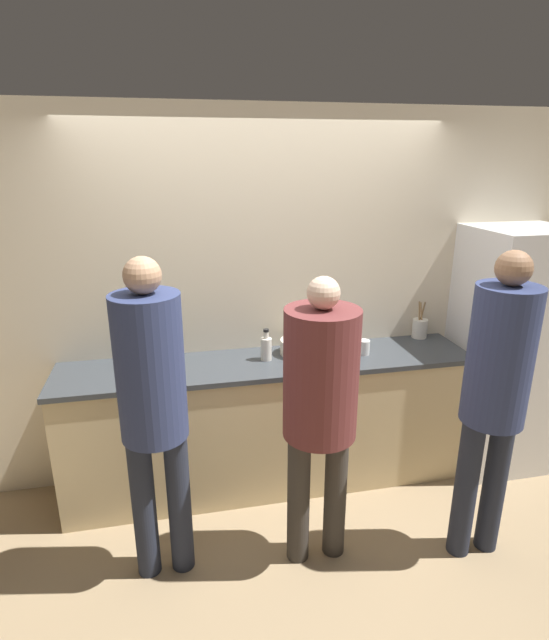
# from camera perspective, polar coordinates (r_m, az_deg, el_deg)

# --- Properties ---
(ground_plane) EXTENTS (14.00, 14.00, 0.00)m
(ground_plane) POSITION_cam_1_polar(r_m,az_deg,el_deg) (3.62, 0.46, -20.71)
(ground_plane) COLOR #9E8460
(wall_back) EXTENTS (5.20, 0.06, 2.60)m
(wall_back) POSITION_cam_1_polar(r_m,az_deg,el_deg) (3.54, -1.60, 2.29)
(wall_back) COLOR beige
(wall_back) RESTS_ON ground_plane
(counter) EXTENTS (2.81, 0.59, 0.96)m
(counter) POSITION_cam_1_polar(r_m,az_deg,el_deg) (3.61, -0.66, -11.56)
(counter) COLOR beige
(counter) RESTS_ON ground_plane
(refrigerator) EXTENTS (0.70, 0.67, 1.81)m
(refrigerator) POSITION_cam_1_polar(r_m,az_deg,el_deg) (4.10, 25.22, -3.11)
(refrigerator) COLOR white
(refrigerator) RESTS_ON ground_plane
(person_left) EXTENTS (0.35, 0.35, 1.83)m
(person_left) POSITION_cam_1_polar(r_m,az_deg,el_deg) (2.66, -13.75, -8.64)
(person_left) COLOR #232838
(person_left) RESTS_ON ground_plane
(person_center) EXTENTS (0.40, 0.40, 1.71)m
(person_center) POSITION_cam_1_polar(r_m,az_deg,el_deg) (2.72, 5.25, -8.63)
(person_center) COLOR #38332D
(person_center) RESTS_ON ground_plane
(person_right) EXTENTS (0.34, 0.34, 1.83)m
(person_right) POSITION_cam_1_polar(r_m,az_deg,el_deg) (2.98, 23.95, -6.86)
(person_right) COLOR #232838
(person_right) RESTS_ON ground_plane
(fruit_bowl) EXTENTS (0.26, 0.26, 0.14)m
(fruit_bowl) POSITION_cam_1_polar(r_m,az_deg,el_deg) (3.49, 2.84, -3.02)
(fruit_bowl) COLOR beige
(fruit_bowl) RESTS_ON counter
(utensil_crock) EXTENTS (0.11, 0.11, 0.28)m
(utensil_crock) POSITION_cam_1_polar(r_m,az_deg,el_deg) (3.94, 16.26, -0.86)
(utensil_crock) COLOR silver
(utensil_crock) RESTS_ON counter
(bottle_amber) EXTENTS (0.08, 0.08, 0.18)m
(bottle_amber) POSITION_cam_1_polar(r_m,az_deg,el_deg) (3.26, -11.36, -4.58)
(bottle_amber) COLOR brown
(bottle_amber) RESTS_ON counter
(bottle_clear) EXTENTS (0.07, 0.07, 0.22)m
(bottle_clear) POSITION_cam_1_polar(r_m,az_deg,el_deg) (3.37, -0.96, -3.19)
(bottle_clear) COLOR silver
(bottle_clear) RESTS_ON counter
(cup_white) EXTENTS (0.08, 0.08, 0.10)m
(cup_white) POSITION_cam_1_polar(r_m,az_deg,el_deg) (3.53, 10.18, -3.08)
(cup_white) COLOR white
(cup_white) RESTS_ON counter
(potted_plant) EXTENTS (0.14, 0.14, 0.23)m
(potted_plant) POSITION_cam_1_polar(r_m,az_deg,el_deg) (3.38, -14.27, -2.97)
(potted_plant) COLOR #3D3D42
(potted_plant) RESTS_ON counter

